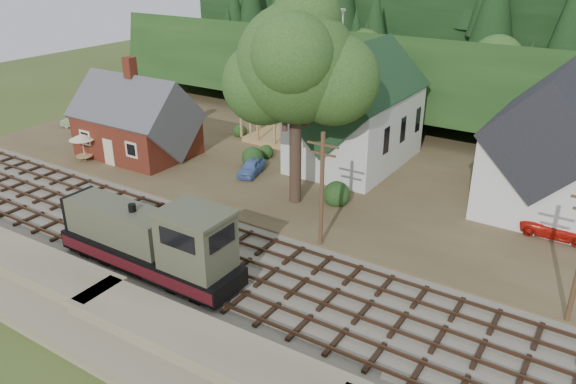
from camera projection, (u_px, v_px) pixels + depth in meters
The scene contains 18 objects.
ground at pixel (188, 252), 36.65m from camera, with size 140.00×140.00×0.00m, color #384C1E.
embankment at pixel (80, 319), 30.14m from camera, with size 64.00×5.00×1.60m, color #7F7259.
railroad_bed at pixel (188, 251), 36.62m from camera, with size 64.00×11.00×0.16m, color #726B5B.
village_flat at pixel (324, 166), 50.40m from camera, with size 64.00×26.00×0.30m, color brown.
hillside at pixel (420, 107), 68.86m from camera, with size 70.00×28.00×8.00m, color #1E3F19.
ridge at pixel (460, 83), 81.13m from camera, with size 80.00×20.00×12.00m, color black.
depot at pixel (136, 124), 51.74m from camera, with size 10.80×7.41×9.00m.
church at pixel (355, 110), 48.65m from camera, with size 8.40×15.17×13.00m.
farmhouse at pixel (550, 150), 40.30m from camera, with size 8.40×10.80×10.60m.
timber_frame at pixel (292, 112), 55.18m from camera, with size 8.20×6.20×6.99m.
lattice_tower at pixel (324, 34), 57.03m from camera, with size 3.20×3.20×12.12m.
big_tree at pixel (299, 72), 39.16m from camera, with size 10.90×8.40×14.70m.
telegraph_pole_near at pixel (322, 189), 35.44m from camera, with size 2.20×0.28×8.00m.
locomotive at pixel (153, 242), 33.35m from camera, with size 12.45×3.11×4.97m.
car_blue at pixel (251, 167), 47.96m from camera, with size 1.50×3.72×1.27m, color #5F86CC.
car_green at pixel (77, 122), 60.20m from camera, with size 1.17×3.35×1.10m, color #8DAB76.
car_red at pixel (558, 228), 37.71m from camera, with size 2.19×4.75×1.32m, color red.
patio_set at pixel (82, 138), 50.34m from camera, with size 2.29×2.29×2.55m.
Camera 1 is at (22.86, -23.20, 18.47)m, focal length 35.00 mm.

